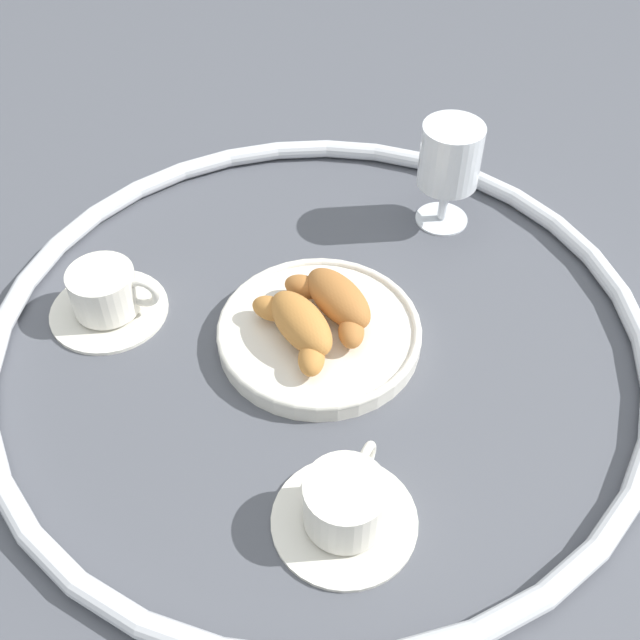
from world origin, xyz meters
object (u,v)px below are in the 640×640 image
(croissant_small, at_px, (299,325))
(coffee_cup_near, at_px, (346,506))
(pastry_plate, at_px, (320,330))
(juice_glass_left, at_px, (450,161))
(croissant_large, at_px, (336,300))
(coffee_cup_far, at_px, (106,296))

(croissant_small, relative_size, coffee_cup_near, 0.99)
(pastry_plate, height_order, croissant_small, croissant_small)
(coffee_cup_near, bearing_deg, juice_glass_left, -38.15)
(croissant_large, distance_m, juice_glass_left, 0.24)
(croissant_large, bearing_deg, pastry_plate, 113.03)
(croissant_large, bearing_deg, juice_glass_left, -57.13)
(croissant_small, relative_size, coffee_cup_far, 0.99)
(pastry_plate, relative_size, croissant_large, 1.70)
(croissant_small, relative_size, juice_glass_left, 0.96)
(croissant_small, bearing_deg, juice_glass_left, -59.19)
(pastry_plate, bearing_deg, coffee_cup_far, 59.47)
(croissant_small, xyz_separation_m, juice_glass_left, (0.15, -0.25, 0.05))
(croissant_large, distance_m, coffee_cup_near, 0.24)
(coffee_cup_far, bearing_deg, juice_glass_left, -88.17)
(croissant_large, relative_size, juice_glass_left, 0.95)
(croissant_large, distance_m, coffee_cup_far, 0.26)
(croissant_large, xyz_separation_m, coffee_cup_far, (0.12, 0.23, -0.02))
(croissant_large, bearing_deg, coffee_cup_far, 63.77)
(coffee_cup_near, bearing_deg, croissant_small, -8.34)
(croissant_small, height_order, coffee_cup_near, croissant_small)
(pastry_plate, bearing_deg, croissant_small, 110.83)
(pastry_plate, xyz_separation_m, coffee_cup_far, (0.13, 0.21, 0.01))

